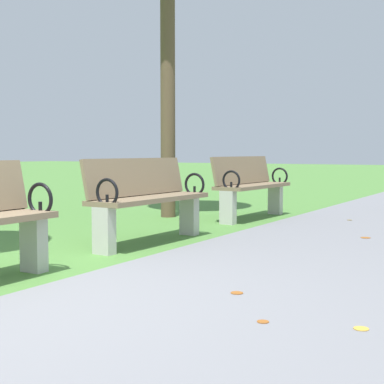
{
  "coord_description": "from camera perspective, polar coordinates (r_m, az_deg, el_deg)",
  "views": [
    {
      "loc": [
        2.96,
        -2.44,
        0.97
      ],
      "look_at": [
        -0.05,
        2.54,
        0.55
      ],
      "focal_mm": 52.58,
      "sensor_mm": 36.0,
      "label": 1
    }
  ],
  "objects": [
    {
      "name": "park_bench_2",
      "position": [
        5.95,
        -4.59,
        -0.56
      ],
      "size": [
        0.52,
        1.61,
        0.9
      ],
      "color": "#7A664C",
      "rests_on": "ground"
    },
    {
      "name": "park_bench_3",
      "position": [
        8.16,
        5.94,
        0.69
      ],
      "size": [
        0.54,
        1.62,
        0.9
      ],
      "color": "#7A664C",
      "rests_on": "ground"
    },
    {
      "name": "scattered_leaves",
      "position": [
        4.94,
        4.2,
        -6.99
      ],
      "size": [
        4.64,
        7.26,
        0.02
      ],
      "color": "#93511E",
      "rests_on": "ground"
    }
  ]
}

